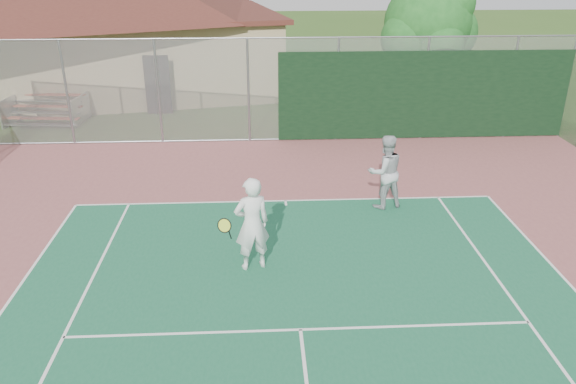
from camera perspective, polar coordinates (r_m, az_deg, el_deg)
The scene contains 6 objects.
back_fence at distance 19.37m, azimuth 5.34°, elevation 10.00°, with size 20.08×0.11×3.53m.
clubhouse at distance 27.71m, azimuth -16.70°, elevation 16.51°, with size 16.26×12.43×6.32m.
bleachers at distance 23.43m, azimuth -23.38°, elevation 7.72°, with size 2.84×1.84×1.02m.
tree at distance 22.43m, azimuth 14.22°, elevation 16.05°, with size 3.82×3.62×5.33m.
player_white_front at distance 11.47m, azimuth -3.71°, elevation -3.34°, with size 1.15×0.80×2.02m.
player_grey_back at distance 14.43m, azimuth 9.83°, elevation 1.97°, with size 1.08×0.93×1.92m.
Camera 1 is at (-0.64, -1.65, 6.21)m, focal length 35.00 mm.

